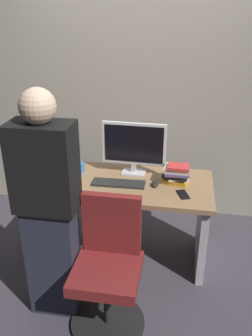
{
  "coord_description": "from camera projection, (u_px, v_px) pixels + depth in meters",
  "views": [
    {
      "loc": [
        0.44,
        -2.58,
        2.06
      ],
      "look_at": [
        0.0,
        -0.05,
        0.88
      ],
      "focal_mm": 37.95,
      "sensor_mm": 36.0,
      "label": 1
    }
  ],
  "objects": [
    {
      "name": "ground_plane",
      "position": [
        127.0,
        253.0,
        3.24
      ],
      "size": [
        9.0,
        9.0,
        0.0
      ],
      "primitive_type": "plane",
      "color": "#3D3842"
    },
    {
      "name": "wall_back",
      "position": [
        143.0,
        69.0,
        3.41
      ],
      "size": [
        6.4,
        0.1,
        3.0
      ],
      "primitive_type": "cube",
      "color": "#9E9384",
      "rests_on": "ground"
    },
    {
      "name": "desk",
      "position": [
        127.0,
        205.0,
        3.03
      ],
      "size": [
        1.4,
        0.7,
        0.73
      ],
      "color": "#93704C",
      "rests_on": "ground"
    },
    {
      "name": "office_chair",
      "position": [
        108.0,
        271.0,
        2.39
      ],
      "size": [
        0.52,
        0.52,
        0.94
      ],
      "color": "black",
      "rests_on": "ground"
    },
    {
      "name": "person_at_desk",
      "position": [
        48.0,
        209.0,
        2.32
      ],
      "size": [
        0.4,
        0.24,
        1.64
      ],
      "color": "#262838",
      "rests_on": "ground"
    },
    {
      "name": "monitor",
      "position": [
        134.0,
        146.0,
        2.98
      ],
      "size": [
        0.54,
        0.15,
        0.46
      ],
      "color": "silver",
      "rests_on": "desk"
    },
    {
      "name": "keyboard",
      "position": [
        119.0,
        183.0,
        2.89
      ],
      "size": [
        0.43,
        0.14,
        0.02
      ],
      "primitive_type": "cube",
      "rotation": [
        0.0,
        0.0,
        0.02
      ],
      "color": "#262626",
      "rests_on": "desk"
    },
    {
      "name": "mouse",
      "position": [
        155.0,
        184.0,
        2.87
      ],
      "size": [
        0.06,
        0.1,
        0.03
      ],
      "primitive_type": "ellipsoid",
      "color": "black",
      "rests_on": "desk"
    },
    {
      "name": "cup_near_keyboard",
      "position": [
        70.0,
        183.0,
        2.82
      ],
      "size": [
        0.07,
        0.07,
        0.09
      ],
      "primitive_type": "cylinder",
      "color": "white",
      "rests_on": "desk"
    },
    {
      "name": "cup_by_monitor",
      "position": [
        80.0,
        167.0,
        3.1
      ],
      "size": [
        0.07,
        0.07,
        0.08
      ],
      "primitive_type": "cylinder",
      "color": "#3372B2",
      "rests_on": "desk"
    },
    {
      "name": "book_stack",
      "position": [
        177.0,
        174.0,
        2.89
      ],
      "size": [
        0.23,
        0.19,
        0.16
      ],
      "color": "gold",
      "rests_on": "desk"
    },
    {
      "name": "cell_phone",
      "position": [
        183.0,
        194.0,
        2.73
      ],
      "size": [
        0.11,
        0.16,
        0.01
      ],
      "primitive_type": "cube",
      "rotation": [
        0.0,
        0.0,
        0.34
      ],
      "color": "black",
      "rests_on": "desk"
    }
  ]
}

